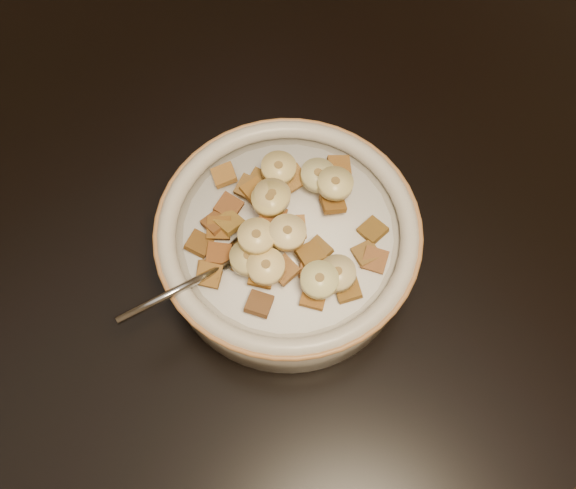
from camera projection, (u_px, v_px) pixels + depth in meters
floor at (168, 418)px, 1.33m from camera, size 4.00×4.50×0.10m
table at (33, 272)px, 0.62m from camera, size 1.44×0.96×0.04m
cereal_bowl at (288, 246)px, 0.59m from camera, size 0.22×0.22×0.05m
milk at (288, 233)px, 0.56m from camera, size 0.18×0.18×0.00m
spoon at (253, 251)px, 0.55m from camera, size 0.06×0.05×0.01m
cereal_square_0 at (281, 230)px, 0.54m from camera, size 0.03×0.03×0.01m
cereal_square_1 at (259, 304)px, 0.52m from camera, size 0.03×0.03×0.01m
cereal_square_2 at (348, 289)px, 0.53m from camera, size 0.03×0.03×0.01m
cereal_square_3 at (284, 270)px, 0.53m from camera, size 0.02×0.02×0.01m
cereal_square_4 at (314, 296)px, 0.53m from camera, size 0.03×0.03×0.01m
cereal_square_5 at (224, 175)px, 0.58m from camera, size 0.03×0.03×0.01m
cereal_square_6 at (199, 244)px, 0.55m from camera, size 0.03×0.03×0.01m
cereal_square_7 at (273, 216)px, 0.54m from camera, size 0.03×0.03×0.01m
cereal_square_8 at (333, 203)px, 0.56m from camera, size 0.03×0.03×0.01m
cereal_square_9 at (317, 251)px, 0.54m from camera, size 0.02×0.02×0.01m
cereal_square_10 at (209, 275)px, 0.53m from camera, size 0.03×0.03×0.01m
cereal_square_11 at (339, 166)px, 0.58m from camera, size 0.03×0.03×0.01m
cereal_square_12 at (219, 228)px, 0.55m from camera, size 0.03×0.03×0.01m
cereal_square_13 at (260, 181)px, 0.57m from camera, size 0.03×0.03×0.01m
cereal_square_14 at (310, 254)px, 0.53m from camera, size 0.02×0.02×0.01m
cereal_square_15 at (375, 260)px, 0.54m from camera, size 0.03×0.03×0.01m
cereal_square_16 at (266, 234)px, 0.54m from camera, size 0.03×0.03×0.01m
cereal_square_17 at (261, 275)px, 0.53m from camera, size 0.03×0.03×0.01m
cereal_square_18 at (219, 254)px, 0.54m from camera, size 0.03×0.03×0.01m
cereal_square_19 at (312, 267)px, 0.53m from camera, size 0.03×0.03×0.01m
cereal_square_20 at (255, 191)px, 0.56m from camera, size 0.02×0.02×0.01m
cereal_square_21 at (373, 230)px, 0.56m from camera, size 0.02×0.02×0.01m
cereal_square_22 at (229, 206)px, 0.56m from camera, size 0.03×0.03×0.01m
cereal_square_23 at (334, 195)px, 0.57m from camera, size 0.03×0.03×0.01m
cereal_square_24 at (294, 178)px, 0.57m from camera, size 0.02×0.02×0.01m
cereal_square_25 at (294, 227)px, 0.53m from camera, size 0.03×0.03×0.01m
cereal_square_26 at (366, 254)px, 0.55m from camera, size 0.02×0.02×0.01m
cereal_square_27 at (249, 188)px, 0.57m from camera, size 0.03×0.03×0.01m
cereal_square_28 at (216, 222)px, 0.55m from camera, size 0.02×0.02×0.01m
cereal_square_29 at (331, 184)px, 0.57m from camera, size 0.03×0.03×0.01m
cereal_square_30 at (209, 271)px, 0.54m from camera, size 0.03×0.03×0.01m
cereal_square_31 at (229, 223)px, 0.55m from camera, size 0.02×0.02×0.01m
banana_slice_0 at (337, 273)px, 0.53m from camera, size 0.03×0.04×0.01m
banana_slice_1 at (272, 196)px, 0.54m from camera, size 0.04×0.04×0.01m
banana_slice_2 at (335, 184)px, 0.55m from camera, size 0.03×0.03×0.01m
banana_slice_3 at (287, 232)px, 0.53m from camera, size 0.04×0.04×0.01m
banana_slice_4 at (270, 199)px, 0.54m from camera, size 0.04×0.04×0.01m
banana_slice_5 at (319, 280)px, 0.52m from camera, size 0.04×0.04×0.01m
banana_slice_6 at (318, 175)px, 0.56m from camera, size 0.04×0.04×0.01m
banana_slice_7 at (266, 266)px, 0.52m from camera, size 0.04×0.04×0.01m
banana_slice_8 at (257, 236)px, 0.52m from camera, size 0.04×0.04×0.01m
banana_slice_9 at (248, 258)px, 0.53m from camera, size 0.04×0.04×0.01m
banana_slice_10 at (279, 168)px, 0.56m from camera, size 0.04×0.04×0.01m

